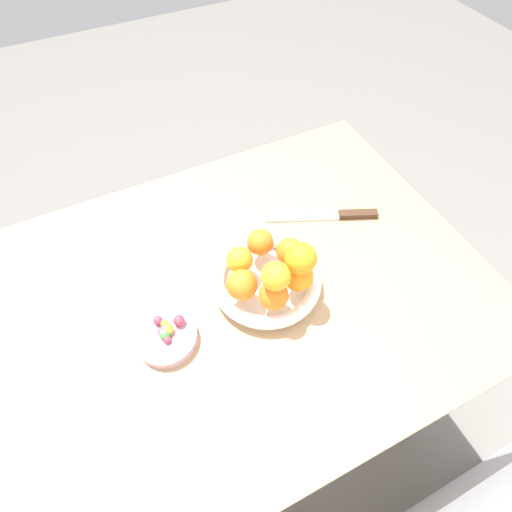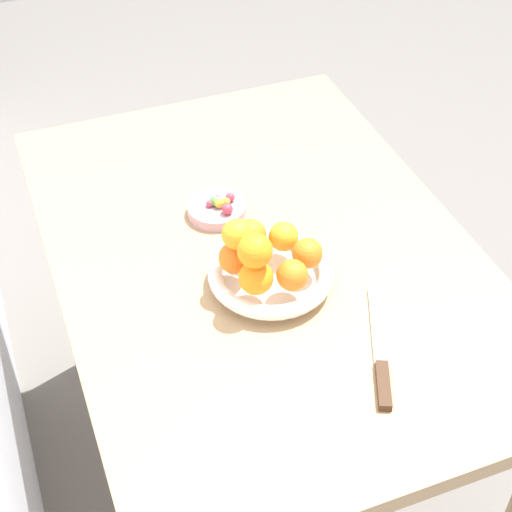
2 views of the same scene
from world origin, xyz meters
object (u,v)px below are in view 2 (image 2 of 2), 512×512
Objects in this scene: orange_3 at (250,236)px; orange_5 at (256,278)px; candy_ball_2 at (210,204)px; knife at (380,356)px; orange_4 at (234,258)px; candy_ball_5 at (219,203)px; candy_ball_3 at (230,197)px; candy_ball_0 at (227,209)px; orange_0 at (292,275)px; orange_6 at (255,251)px; fruit_bowl at (271,275)px; dining_table at (262,282)px; orange_7 at (237,234)px; orange_2 at (284,237)px; candy_ball_4 at (217,200)px; candy_ball_1 at (215,201)px; orange_1 at (307,253)px; candy_ball_6 at (227,202)px; candy_dish at (217,210)px.

orange_3 is 1.00× the size of orange_5.
candy_ball_2 reaches higher than knife.
candy_ball_5 is (0.20, -0.04, -0.04)m from orange_4.
orange_5 is 0.24× the size of knife.
candy_ball_5 is (-0.01, 0.03, 0.00)m from candy_ball_3.
candy_ball_0 is (0.13, -0.00, -0.04)m from orange_3.
orange_6 is at bearing 75.66° from orange_0.
fruit_bowl is at bearing 14.85° from orange_0.
dining_table is 19.57× the size of orange_4.
candy_ball_2 is at bearing 11.07° from orange_0.
candy_ball_3 is at bearing -1.03° from fruit_bowl.
orange_7 is at bearing 164.16° from candy_ball_3.
orange_2 reaches higher than dining_table.
candy_ball_0 is (0.18, -0.04, -0.09)m from orange_7.
orange_5 is 0.27m from candy_ball_4.
orange_3 is at bearing -177.62° from candy_ball_5.
candy_ball_0 is at bearing -156.31° from candy_ball_1.
orange_1 is 0.24m from candy_ball_6.
orange_5 reaches higher than fruit_bowl.
candy_ball_3 is at bearing -86.14° from candy_ball_2.
dining_table is at bearing -154.10° from candy_ball_2.
orange_3 is at bearing 14.85° from orange_0.
orange_0 reaches higher than knife.
orange_5 is at bearing 175.93° from candy_dish.
orange_1 is 0.26m from candy_ball_2.
candy_dish is (0.22, 0.03, -0.01)m from fruit_bowl.
candy_ball_3 is at bearing 7.80° from dining_table.
orange_7 is (0.03, 0.12, 0.06)m from orange_1.
orange_3 is at bearing 179.27° from candy_ball_0.
candy_ball_5 is (0.23, 0.08, -0.03)m from orange_1.
orange_7 is 0.31m from knife.
candy_ball_3 is at bearing 13.33° from orange_1.
candy_ball_1 is (0.22, 0.03, 0.01)m from fruit_bowl.
candy_ball_1 reaches higher than candy_ball_2.
orange_4 reaches higher than candy_ball_4.
dining_table is 0.17m from candy_ball_5.
dining_table is 0.27m from orange_6.
fruit_bowl is 0.12m from orange_7.
candy_ball_3 is 0.07× the size of knife.
candy_ball_3 is (0.27, -0.05, -0.04)m from orange_5.
dining_table is at bearing -45.98° from orange_4.
candy_ball_3 is at bearing 12.39° from knife.
candy_dish is at bearing 16.07° from knife.
orange_7 is at bearing 172.55° from candy_ball_1.
orange_3 and orange_5 have the same top height.
candy_dish is 6.37× the size of candy_ball_3.
orange_2 is 0.90× the size of orange_5.
candy_ball_0 is at bearing 6.84° from orange_0.
orange_1 reaches higher than candy_ball_1.
orange_2 reaches higher than candy_ball_5.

